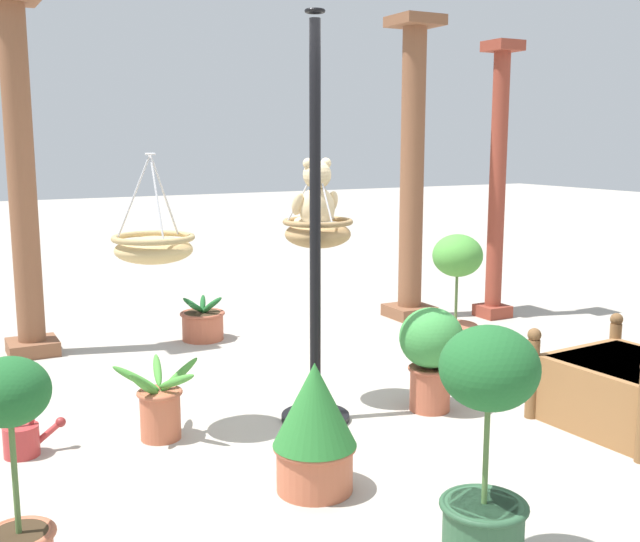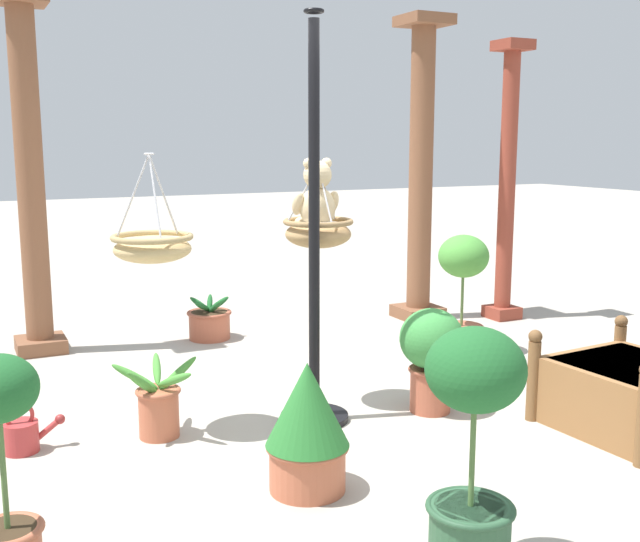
{
  "view_description": "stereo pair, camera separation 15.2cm",
  "coord_description": "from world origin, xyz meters",
  "px_view_note": "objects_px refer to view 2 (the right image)",
  "views": [
    {
      "loc": [
        -2.27,
        -4.26,
        1.79
      ],
      "look_at": [
        0.02,
        0.05,
        0.94
      ],
      "focal_mm": 42.64,
      "sensor_mm": 36.0,
      "label": 1
    },
    {
      "loc": [
        -2.13,
        -4.33,
        1.79
      ],
      "look_at": [
        0.02,
        0.05,
        0.94
      ],
      "focal_mm": 42.64,
      "sensor_mm": 36.0,
      "label": 2
    }
  ],
  "objects_px": {
    "display_pole_central": "(314,298)",
    "hanging_basket_left_high": "(152,246)",
    "watering_can": "(23,435)",
    "potted_plant_tall_leafy": "(431,351)",
    "potted_plant_fern_front": "(159,404)",
    "wooden_planter_box": "(629,393)",
    "greenhouse_pillar_far_back": "(31,184)",
    "potted_plant_flowering_red": "(463,285)",
    "greenhouse_pillar_left": "(421,176)",
    "potted_plant_bushy_green": "(209,322)",
    "greenhouse_pillar_right": "(507,188)",
    "potted_plant_broad_leaf": "(473,438)",
    "hanging_basket_with_teddy": "(318,231)",
    "potted_plant_conical_shrub": "(307,426)",
    "potted_plant_trailing_ivy": "(2,451)",
    "teddy_bear": "(317,200)"
  },
  "relations": [
    {
      "from": "greenhouse_pillar_far_back",
      "to": "potted_plant_trailing_ivy",
      "type": "xyz_separation_m",
      "value": [
        -0.5,
        -3.53,
        -0.88
      ]
    },
    {
      "from": "potted_plant_conical_shrub",
      "to": "watering_can",
      "type": "bearing_deg",
      "value": 137.53
    },
    {
      "from": "greenhouse_pillar_left",
      "to": "potted_plant_broad_leaf",
      "type": "height_order",
      "value": "greenhouse_pillar_left"
    },
    {
      "from": "wooden_planter_box",
      "to": "watering_can",
      "type": "height_order",
      "value": "wooden_planter_box"
    },
    {
      "from": "wooden_planter_box",
      "to": "potted_plant_tall_leafy",
      "type": "height_order",
      "value": "potted_plant_tall_leafy"
    },
    {
      "from": "greenhouse_pillar_right",
      "to": "hanging_basket_with_teddy",
      "type": "bearing_deg",
      "value": -152.05
    },
    {
      "from": "potted_plant_fern_front",
      "to": "greenhouse_pillar_right",
      "type": "bearing_deg",
      "value": 21.83
    },
    {
      "from": "wooden_planter_box",
      "to": "watering_can",
      "type": "bearing_deg",
      "value": 159.49
    },
    {
      "from": "teddy_bear",
      "to": "potted_plant_conical_shrub",
      "type": "height_order",
      "value": "teddy_bear"
    },
    {
      "from": "potted_plant_tall_leafy",
      "to": "wooden_planter_box",
      "type": "bearing_deg",
      "value": -40.83
    },
    {
      "from": "potted_plant_flowering_red",
      "to": "potted_plant_trailing_ivy",
      "type": "xyz_separation_m",
      "value": [
        -3.72,
        -1.93,
        -0.04
      ]
    },
    {
      "from": "potted_plant_conical_shrub",
      "to": "greenhouse_pillar_left",
      "type": "bearing_deg",
      "value": 48.55
    },
    {
      "from": "wooden_planter_box",
      "to": "potted_plant_conical_shrub",
      "type": "bearing_deg",
      "value": 176.87
    },
    {
      "from": "potted_plant_tall_leafy",
      "to": "watering_can",
      "type": "bearing_deg",
      "value": 169.16
    },
    {
      "from": "potted_plant_fern_front",
      "to": "potted_plant_broad_leaf",
      "type": "xyz_separation_m",
      "value": [
        0.8,
        -2.02,
        0.38
      ]
    },
    {
      "from": "watering_can",
      "to": "potted_plant_tall_leafy",
      "type": "bearing_deg",
      "value": -10.84
    },
    {
      "from": "potted_plant_conical_shrub",
      "to": "potted_plant_trailing_ivy",
      "type": "distance_m",
      "value": 1.47
    },
    {
      "from": "potted_plant_flowering_red",
      "to": "greenhouse_pillar_left",
      "type": "bearing_deg",
      "value": 73.08
    },
    {
      "from": "potted_plant_flowering_red",
      "to": "potted_plant_bushy_green",
      "type": "relative_size",
      "value": 2.49
    },
    {
      "from": "display_pole_central",
      "to": "hanging_basket_left_high",
      "type": "bearing_deg",
      "value": 166.99
    },
    {
      "from": "greenhouse_pillar_right",
      "to": "potted_plant_broad_leaf",
      "type": "xyz_separation_m",
      "value": [
        -3.13,
        -3.6,
        -0.73
      ]
    },
    {
      "from": "potted_plant_bushy_green",
      "to": "potted_plant_trailing_ivy",
      "type": "relative_size",
      "value": 0.43
    },
    {
      "from": "display_pole_central",
      "to": "greenhouse_pillar_left",
      "type": "height_order",
      "value": "greenhouse_pillar_left"
    },
    {
      "from": "potted_plant_tall_leafy",
      "to": "potted_plant_bushy_green",
      "type": "relative_size",
      "value": 1.72
    },
    {
      "from": "greenhouse_pillar_left",
      "to": "potted_plant_broad_leaf",
      "type": "bearing_deg",
      "value": -120.71
    },
    {
      "from": "hanging_basket_with_teddy",
      "to": "greenhouse_pillar_right",
      "type": "relative_size",
      "value": 0.2
    },
    {
      "from": "hanging_basket_with_teddy",
      "to": "potted_plant_trailing_ivy",
      "type": "distance_m",
      "value": 2.52
    },
    {
      "from": "hanging_basket_left_high",
      "to": "potted_plant_fern_front",
      "type": "height_order",
      "value": "hanging_basket_left_high"
    },
    {
      "from": "display_pole_central",
      "to": "watering_can",
      "type": "relative_size",
      "value": 7.29
    },
    {
      "from": "greenhouse_pillar_far_back",
      "to": "potted_plant_fern_front",
      "type": "distance_m",
      "value": 2.66
    },
    {
      "from": "watering_can",
      "to": "hanging_basket_with_teddy",
      "type": "bearing_deg",
      "value": -1.12
    },
    {
      "from": "greenhouse_pillar_far_back",
      "to": "potted_plant_tall_leafy",
      "type": "bearing_deg",
      "value": -50.98
    },
    {
      "from": "hanging_basket_left_high",
      "to": "watering_can",
      "type": "bearing_deg",
      "value": 175.2
    },
    {
      "from": "wooden_planter_box",
      "to": "potted_plant_trailing_ivy",
      "type": "xyz_separation_m",
      "value": [
        -3.61,
        -0.04,
        0.31
      ]
    },
    {
      "from": "potted_plant_bushy_green",
      "to": "watering_can",
      "type": "height_order",
      "value": "potted_plant_bushy_green"
    },
    {
      "from": "potted_plant_trailing_ivy",
      "to": "potted_plant_conical_shrub",
      "type": "bearing_deg",
      "value": 6.45
    },
    {
      "from": "greenhouse_pillar_left",
      "to": "greenhouse_pillar_right",
      "type": "distance_m",
      "value": 0.86
    },
    {
      "from": "wooden_planter_box",
      "to": "potted_plant_trailing_ivy",
      "type": "height_order",
      "value": "potted_plant_trailing_ivy"
    },
    {
      "from": "potted_plant_tall_leafy",
      "to": "teddy_bear",
      "type": "bearing_deg",
      "value": 142.86
    },
    {
      "from": "potted_plant_flowering_red",
      "to": "display_pole_central",
      "type": "bearing_deg",
      "value": -153.91
    },
    {
      "from": "potted_plant_flowering_red",
      "to": "potted_plant_bushy_green",
      "type": "xyz_separation_m",
      "value": [
        -1.79,
        1.37,
        -0.43
      ]
    },
    {
      "from": "greenhouse_pillar_far_back",
      "to": "teddy_bear",
      "type": "bearing_deg",
      "value": -54.9
    },
    {
      "from": "hanging_basket_left_high",
      "to": "display_pole_central",
      "type": "bearing_deg",
      "value": -13.01
    },
    {
      "from": "potted_plant_tall_leafy",
      "to": "potted_plant_fern_front",
      "type": "bearing_deg",
      "value": 168.35
    },
    {
      "from": "display_pole_central",
      "to": "hanging_basket_left_high",
      "type": "relative_size",
      "value": 3.95
    },
    {
      "from": "hanging_basket_left_high",
      "to": "greenhouse_pillar_far_back",
      "type": "bearing_deg",
      "value": 101.16
    },
    {
      "from": "potted_plant_trailing_ivy",
      "to": "watering_can",
      "type": "bearing_deg",
      "value": 82.84
    },
    {
      "from": "potted_plant_trailing_ivy",
      "to": "greenhouse_pillar_right",
      "type": "bearing_deg",
      "value": 29.78
    },
    {
      "from": "greenhouse_pillar_far_back",
      "to": "potted_plant_broad_leaf",
      "type": "bearing_deg",
      "value": -74.18
    },
    {
      "from": "hanging_basket_left_high",
      "to": "potted_plant_tall_leafy",
      "type": "relative_size",
      "value": 0.92
    }
  ]
}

